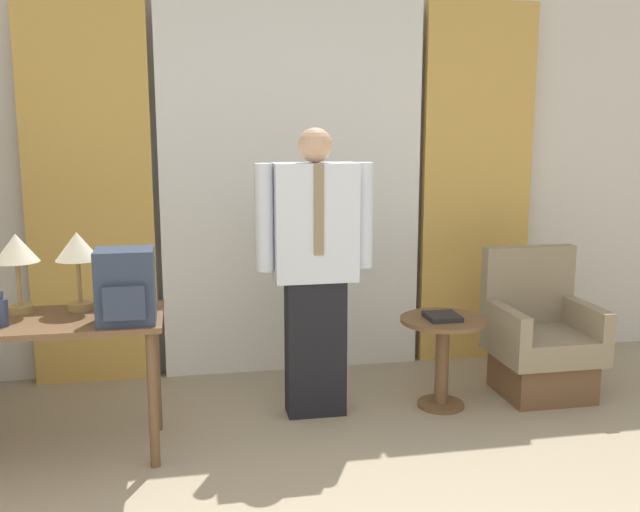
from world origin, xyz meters
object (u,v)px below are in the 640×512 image
object	(u,v)px
bottle_by_lamp	(2,312)
side_table	(442,347)
table_lamp_right	(77,252)
desk	(48,340)
table_lamp_left	(16,254)
backpack	(126,287)
armchair	(540,343)
book	(442,316)
person	(315,264)

from	to	relation	value
bottle_by_lamp	side_table	bearing A→B (deg)	8.23
table_lamp_right	side_table	size ratio (longest dim) A/B	0.75
desk	table_lamp_right	bearing A→B (deg)	45.48
table_lamp_left	backpack	distance (m)	0.65
desk	table_lamp_right	size ratio (longest dim) A/B	2.78
desk	bottle_by_lamp	size ratio (longest dim) A/B	6.63
side_table	backpack	bearing A→B (deg)	-167.84
table_lamp_right	bottle_by_lamp	size ratio (longest dim) A/B	2.39
side_table	bottle_by_lamp	bearing A→B (deg)	-171.77
desk	armchair	size ratio (longest dim) A/B	1.25
backpack	armchair	distance (m)	2.66
table_lamp_left	backpack	bearing A→B (deg)	-27.99
bottle_by_lamp	book	distance (m)	2.45
table_lamp_right	side_table	bearing A→B (deg)	2.58
person	armchair	distance (m)	1.61
desk	book	xyz separation A→B (m)	(2.23, 0.24, -0.05)
desk	armchair	bearing A→B (deg)	6.89
desk	person	world-z (taller)	person
side_table	table_lamp_right	bearing A→B (deg)	-177.42
desk	side_table	world-z (taller)	desk
bottle_by_lamp	person	size ratio (longest dim) A/B	0.10
side_table	book	xyz separation A→B (m)	(-0.01, -0.01, 0.20)
armchair	side_table	size ratio (longest dim) A/B	1.65
bottle_by_lamp	book	xyz separation A→B (m)	(2.42, 0.34, -0.24)
book	person	bearing A→B (deg)	175.20
desk	table_lamp_left	world-z (taller)	table_lamp_left
book	side_table	bearing A→B (deg)	48.64
side_table	book	world-z (taller)	book
table_lamp_left	bottle_by_lamp	xyz separation A→B (m)	(-0.03, -0.26, -0.24)
table_lamp_right	book	xyz separation A→B (m)	(2.08, 0.08, -0.48)
backpack	person	xyz separation A→B (m)	(1.04, 0.45, -0.01)
bottle_by_lamp	side_table	distance (m)	2.49
armchair	backpack	bearing A→B (deg)	-168.81
desk	armchair	world-z (taller)	armchair
bottle_by_lamp	backpack	size ratio (longest dim) A/B	0.47
person	table_lamp_left	bearing A→B (deg)	-174.81
bottle_by_lamp	side_table	xyz separation A→B (m)	(2.43, 0.35, -0.44)
armchair	side_table	distance (m)	0.72
bottle_by_lamp	armchair	xyz separation A→B (m)	(3.14, 0.46, -0.48)
table_lamp_right	backpack	world-z (taller)	table_lamp_right
backpack	side_table	size ratio (longest dim) A/B	0.66
table_lamp_left	book	world-z (taller)	table_lamp_left
person	book	bearing A→B (deg)	-4.80
backpack	side_table	xyz separation A→B (m)	(1.83, 0.39, -0.55)
person	book	world-z (taller)	person
backpack	side_table	distance (m)	1.95
table_lamp_right	book	world-z (taller)	table_lamp_right
person	armchair	size ratio (longest dim) A/B	1.83
desk	side_table	xyz separation A→B (m)	(2.24, 0.25, -0.25)
table_lamp_left	table_lamp_right	size ratio (longest dim) A/B	1.00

